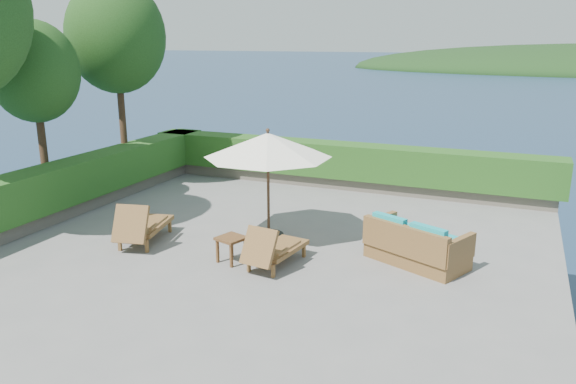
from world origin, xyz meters
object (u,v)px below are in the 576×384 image
at_px(side_table, 231,241).
at_px(patio_umbrella, 268,146).
at_px(wicker_loveseat, 415,246).
at_px(lounge_left, 142,225).
at_px(lounge_right, 273,248).

bearing_deg(side_table, patio_umbrella, 85.87).
bearing_deg(wicker_loveseat, lounge_left, -144.48).
bearing_deg(patio_umbrella, lounge_left, -150.56).
bearing_deg(side_table, lounge_left, 175.25).
relative_size(patio_umbrella, wicker_loveseat, 1.67).
xyz_separation_m(patio_umbrella, wicker_loveseat, (3.31, -0.23, -1.74)).
height_order(lounge_right, side_table, lounge_right).
distance_m(lounge_left, wicker_loveseat, 5.84).
distance_m(patio_umbrella, lounge_right, 2.38).
distance_m(patio_umbrella, lounge_left, 3.25).
bearing_deg(side_table, wicker_loveseat, 21.19).
distance_m(lounge_right, wicker_loveseat, 2.82).
relative_size(lounge_right, side_table, 2.66).
bearing_deg(wicker_loveseat, patio_umbrella, -159.65).
bearing_deg(patio_umbrella, lounge_right, -62.29).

